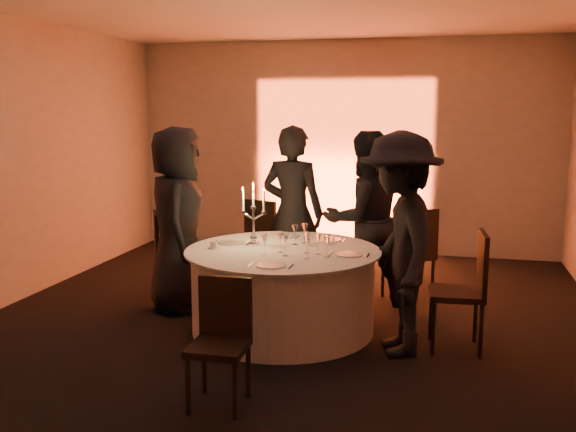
% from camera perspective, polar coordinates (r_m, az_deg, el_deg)
% --- Properties ---
extents(floor, '(7.00, 7.00, 0.00)m').
position_cam_1_polar(floor, '(6.11, -0.45, -10.07)').
color(floor, black).
rests_on(floor, ground).
extents(wall_back, '(7.00, 0.00, 7.00)m').
position_cam_1_polar(wall_back, '(9.20, 4.92, 6.10)').
color(wall_back, '#A6A19A').
rests_on(wall_back, floor).
extents(wall_front, '(7.00, 0.00, 7.00)m').
position_cam_1_polar(wall_front, '(2.57, -20.07, -3.44)').
color(wall_front, '#A6A19A').
rests_on(wall_front, floor).
extents(uplighter_fixture, '(0.25, 0.12, 0.10)m').
position_cam_1_polar(uplighter_fixture, '(9.11, 4.50, -3.15)').
color(uplighter_fixture, black).
rests_on(uplighter_fixture, floor).
extents(banquet_table, '(1.80, 1.80, 0.77)m').
position_cam_1_polar(banquet_table, '(5.99, -0.46, -6.60)').
color(banquet_table, black).
rests_on(banquet_table, floor).
extents(chair_left, '(0.56, 0.56, 0.95)m').
position_cam_1_polar(chair_left, '(7.06, -10.68, -3.00)').
color(chair_left, black).
rests_on(chair_left, floor).
extents(chair_back_left, '(0.55, 0.55, 0.99)m').
position_cam_1_polar(chair_back_left, '(7.62, -2.00, -1.72)').
color(chair_back_left, black).
rests_on(chair_back_left, floor).
extents(chair_back_right, '(0.62, 0.62, 1.01)m').
position_cam_1_polar(chair_back_right, '(6.95, 11.06, -2.92)').
color(chair_back_right, black).
rests_on(chair_back_right, floor).
extents(chair_right, '(0.48, 0.48, 1.03)m').
position_cam_1_polar(chair_right, '(5.67, 15.63, -5.84)').
color(chair_right, black).
rests_on(chair_right, floor).
extents(chair_front, '(0.40, 0.40, 0.88)m').
position_cam_1_polar(chair_front, '(4.57, -5.94, -10.41)').
color(chair_front, black).
rests_on(chair_front, floor).
extents(guest_left, '(0.85, 1.06, 1.87)m').
position_cam_1_polar(guest_left, '(6.62, -9.79, -0.28)').
color(guest_left, black).
rests_on(guest_left, floor).
extents(guest_back_left, '(0.74, 0.54, 1.88)m').
position_cam_1_polar(guest_back_left, '(6.87, 0.42, 0.25)').
color(guest_back_left, black).
rests_on(guest_back_left, floor).
extents(guest_back_right, '(1.12, 1.07, 1.83)m').
position_cam_1_polar(guest_back_right, '(6.66, 6.75, -0.34)').
color(guest_back_right, black).
rests_on(guest_back_right, floor).
extents(guest_right, '(0.99, 1.35, 1.87)m').
position_cam_1_polar(guest_right, '(5.41, 9.87, -2.46)').
color(guest_right, black).
rests_on(guest_right, floor).
extents(plate_left, '(0.36, 0.26, 0.01)m').
position_cam_1_polar(plate_left, '(6.19, -5.04, -2.35)').
color(plate_left, silver).
rests_on(plate_left, banquet_table).
extents(plate_back_left, '(0.35, 0.25, 0.01)m').
position_cam_1_polar(plate_back_left, '(6.47, -0.65, -1.80)').
color(plate_back_left, silver).
rests_on(plate_back_left, banquet_table).
extents(plate_back_right, '(0.35, 0.30, 0.08)m').
position_cam_1_polar(plate_back_right, '(6.32, 3.44, -2.01)').
color(plate_back_right, silver).
rests_on(plate_back_right, banquet_table).
extents(plate_right, '(0.36, 0.24, 0.01)m').
position_cam_1_polar(plate_right, '(5.70, 5.44, -3.41)').
color(plate_right, silver).
rests_on(plate_right, banquet_table).
extents(plate_front, '(0.36, 0.25, 0.01)m').
position_cam_1_polar(plate_front, '(5.28, -1.53, -4.41)').
color(plate_front, silver).
rests_on(plate_front, banquet_table).
extents(coffee_cup, '(0.11, 0.11, 0.07)m').
position_cam_1_polar(coffee_cup, '(5.97, -6.59, -2.60)').
color(coffee_cup, silver).
rests_on(coffee_cup, banquet_table).
extents(candelabra, '(0.25, 0.12, 0.60)m').
position_cam_1_polar(candelabra, '(6.05, -3.09, -0.64)').
color(candelabra, silver).
rests_on(candelabra, banquet_table).
extents(wine_glass_a, '(0.07, 0.07, 0.19)m').
position_cam_1_polar(wine_glass_a, '(5.50, 1.73, -2.44)').
color(wine_glass_a, silver).
rests_on(wine_glass_a, banquet_table).
extents(wine_glass_b, '(0.07, 0.07, 0.19)m').
position_cam_1_polar(wine_glass_b, '(5.72, 1.67, -1.97)').
color(wine_glass_b, silver).
rests_on(wine_glass_b, banquet_table).
extents(wine_glass_c, '(0.07, 0.07, 0.19)m').
position_cam_1_polar(wine_glass_c, '(5.61, -2.10, -2.20)').
color(wine_glass_c, silver).
rests_on(wine_glass_c, banquet_table).
extents(wine_glass_d, '(0.07, 0.07, 0.19)m').
position_cam_1_polar(wine_glass_d, '(6.08, 0.63, -1.28)').
color(wine_glass_d, silver).
rests_on(wine_glass_d, banquet_table).
extents(wine_glass_e, '(0.07, 0.07, 0.19)m').
position_cam_1_polar(wine_glass_e, '(5.74, -0.68, -1.93)').
color(wine_glass_e, silver).
rests_on(wine_glass_e, banquet_table).
extents(wine_glass_f, '(0.07, 0.07, 0.19)m').
position_cam_1_polar(wine_glass_f, '(6.14, 1.51, -1.17)').
color(wine_glass_f, silver).
rests_on(wine_glass_f, banquet_table).
extents(wine_glass_g, '(0.07, 0.07, 0.19)m').
position_cam_1_polar(wine_glass_g, '(5.57, 3.49, -2.30)').
color(wine_glass_g, silver).
rests_on(wine_glass_g, banquet_table).
extents(wine_glass_h, '(0.07, 0.07, 0.19)m').
position_cam_1_polar(wine_glass_h, '(5.68, 2.68, -2.06)').
color(wine_glass_h, silver).
rests_on(wine_glass_h, banquet_table).
extents(wine_glass_i, '(0.07, 0.07, 0.19)m').
position_cam_1_polar(wine_glass_i, '(5.61, -0.25, -2.20)').
color(wine_glass_i, silver).
rests_on(wine_glass_i, banquet_table).
extents(tumbler_a, '(0.07, 0.07, 0.09)m').
position_cam_1_polar(tumbler_a, '(6.03, 2.19, -2.28)').
color(tumbler_a, silver).
rests_on(tumbler_a, banquet_table).
extents(tumbler_b, '(0.07, 0.07, 0.09)m').
position_cam_1_polar(tumbler_b, '(6.10, 3.86, -2.15)').
color(tumbler_b, silver).
rests_on(tumbler_b, banquet_table).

